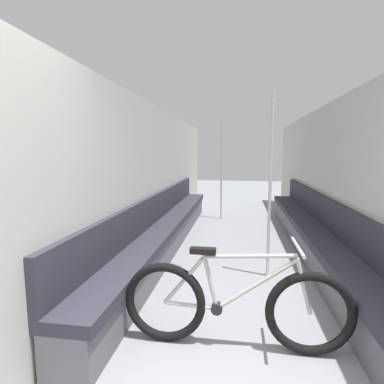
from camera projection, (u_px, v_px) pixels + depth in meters
name	position (u px, v px, depth m)	size (l,w,h in m)	color
wall_left	(151.00, 178.00, 4.69)	(0.10, 9.95, 2.26)	beige
wall_right	(334.00, 180.00, 4.27)	(0.10, 9.95, 2.26)	beige
bench_seat_row_left	(166.00, 230.00, 4.80)	(0.43, 5.89, 0.88)	#5B5B60
bench_seat_row_right	(313.00, 236.00, 4.45)	(0.43, 5.89, 0.88)	#5B5B60
bicycle	(235.00, 306.00, 2.32)	(1.78, 0.46, 0.86)	black
grab_pole_near	(222.00, 171.00, 6.82)	(0.08, 0.08, 2.24)	gray
grab_pole_far	(270.00, 189.00, 3.60)	(0.08, 0.08, 2.24)	gray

